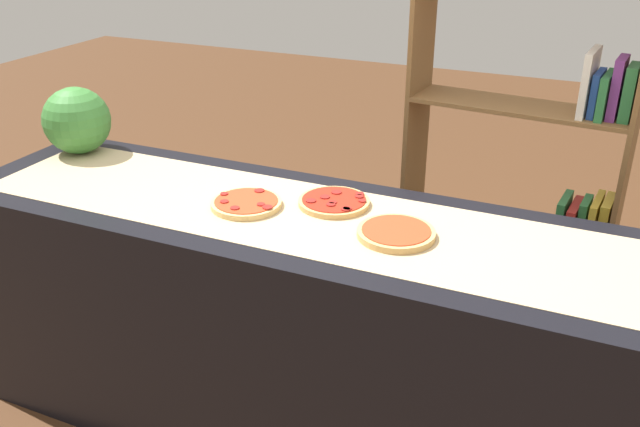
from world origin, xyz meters
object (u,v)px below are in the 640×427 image
pizza_pepperoni_1 (334,202)px  bookshelf (535,192)px  watermelon (77,121)px  pizza_pepperoni_0 (246,203)px  pizza_plain_2 (396,233)px

pizza_pepperoni_1 → bookshelf: 1.02m
pizza_pepperoni_1 → watermelon: 1.16m
pizza_pepperoni_0 → pizza_pepperoni_1: (0.27, 0.13, -0.00)m
pizza_pepperoni_0 → pizza_pepperoni_1: 0.30m
pizza_pepperoni_1 → bookshelf: size_ratio=0.15×
pizza_pepperoni_1 → watermelon: bearing=176.7°
pizza_pepperoni_0 → pizza_plain_2: size_ratio=0.99×
pizza_pepperoni_1 → pizza_plain_2: (0.27, -0.14, 0.00)m
pizza_pepperoni_0 → bookshelf: 1.28m
pizza_plain_2 → watermelon: (-1.42, 0.21, 0.12)m
pizza_pepperoni_0 → pizza_plain_2: pizza_pepperoni_0 is taller
pizza_pepperoni_1 → bookshelf: (0.58, 0.82, -0.19)m
watermelon → bookshelf: size_ratio=0.16×
pizza_pepperoni_0 → bookshelf: bearing=48.4°
bookshelf → pizza_plain_2: bearing=-108.0°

